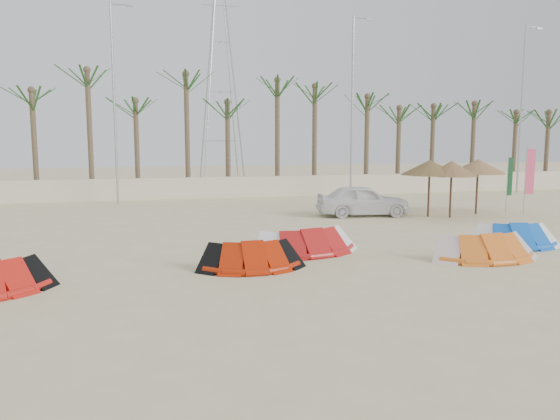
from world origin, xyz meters
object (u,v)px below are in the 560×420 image
object	(u,v)px
kite_red_mid	(250,253)
parasol_right	(478,166)
kite_red_right	(305,239)
parasol_left	(430,168)
kite_orange	(481,245)
kite_blue	(511,234)
parasol_mid	(452,168)
car	(363,200)

from	to	relation	value
kite_red_mid	parasol_right	world-z (taller)	parasol_right
kite_red_right	parasol_right	distance (m)	12.73
parasol_left	kite_red_right	bearing A→B (deg)	-141.82
kite_red_mid	kite_orange	distance (m)	7.31
kite_red_right	kite_blue	size ratio (longest dim) A/B	1.18
kite_red_mid	parasol_mid	world-z (taller)	parasol_mid
kite_red_mid	parasol_mid	size ratio (longest dim) A/B	1.13
parasol_right	kite_red_right	bearing A→B (deg)	-148.65
kite_blue	parasol_right	bearing A→B (deg)	64.69
parasol_mid	car	world-z (taller)	parasol_mid
kite_red_mid	parasol_left	world-z (taller)	parasol_left
parasol_mid	car	bearing A→B (deg)	157.34
kite_blue	car	xyz separation A→B (m)	(-2.25, 8.04, 0.33)
kite_red_mid	kite_orange	bearing A→B (deg)	-3.73
kite_red_right	car	xyz separation A→B (m)	(5.05, 7.29, 0.33)
parasol_mid	car	size ratio (longest dim) A/B	0.61
parasol_left	kite_orange	bearing A→B (deg)	-108.69
parasol_mid	kite_blue	bearing A→B (deg)	-103.18
kite_red_mid	car	bearing A→B (deg)	51.32
parasol_left	car	world-z (taller)	parasol_left
kite_red_mid	kite_orange	size ratio (longest dim) A/B	0.89
car	kite_orange	bearing A→B (deg)	-171.99
kite_orange	parasol_left	size ratio (longest dim) A/B	1.24
parasol_left	kite_red_mid	bearing A→B (deg)	-141.72
parasol_left	parasol_right	world-z (taller)	parasol_right
kite_blue	car	bearing A→B (deg)	105.62
kite_red_mid	parasol_right	size ratio (longest dim) A/B	1.12
kite_red_right	car	world-z (taller)	car
kite_red_right	kite_orange	world-z (taller)	same
parasol_left	car	xyz separation A→B (m)	(-2.94, 1.01, -1.60)
parasol_left	car	bearing A→B (deg)	161.04
kite_red_right	parasol_left	size ratio (longest dim) A/B	1.39
kite_red_right	parasol_right	xyz separation A→B (m)	(10.75, 6.55, 1.93)
kite_orange	parasol_right	size ratio (longest dim) A/B	1.26
parasol_mid	parasol_right	xyz separation A→B (m)	(1.93, 0.82, 0.03)
kite_red_right	parasol_left	xyz separation A→B (m)	(7.99, 6.28, 1.93)
kite_red_mid	kite_orange	xyz separation A→B (m)	(7.30, -0.48, 0.00)
kite_red_mid	kite_red_right	bearing A→B (deg)	38.65
kite_red_right	kite_orange	bearing A→B (deg)	-23.50
parasol_right	parasol_mid	bearing A→B (deg)	-156.93
kite_orange	car	xyz separation A→B (m)	(-0.06, 9.52, 0.33)
kite_blue	parasol_left	distance (m)	7.32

